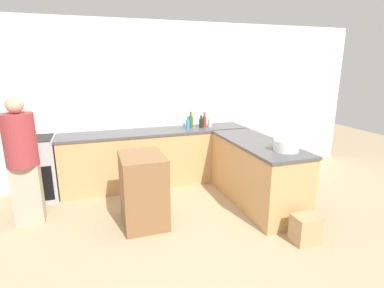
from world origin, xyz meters
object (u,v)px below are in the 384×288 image
(mixing_bowl, at_px, (286,146))
(hot_sauce_bottle, at_px, (204,121))
(vinegar_bottle_clear, at_px, (210,123))
(olive_oil_bottle, at_px, (191,121))
(dish_soap_bottle, at_px, (188,124))
(paper_bag, at_px, (305,229))
(wine_bottle_dark, at_px, (201,123))
(person_by_range, at_px, (22,158))
(island_table, at_px, (143,189))
(range_oven, at_px, (36,169))

(mixing_bowl, relative_size, hot_sauce_bottle, 1.23)
(vinegar_bottle_clear, distance_m, olive_oil_bottle, 0.34)
(dish_soap_bottle, relative_size, olive_oil_bottle, 0.80)
(paper_bag, bearing_deg, hot_sauce_bottle, 98.86)
(wine_bottle_dark, bearing_deg, mixing_bowl, -73.33)
(dish_soap_bottle, height_order, person_by_range, person_by_range)
(olive_oil_bottle, bearing_deg, wine_bottle_dark, -21.12)
(island_table, bearing_deg, hot_sauce_bottle, 44.46)
(island_table, bearing_deg, vinegar_bottle_clear, 41.58)
(island_table, xyz_separation_m, person_by_range, (-1.40, 0.47, 0.42))
(hot_sauce_bottle, xyz_separation_m, paper_bag, (0.36, -2.34, -0.87))
(range_oven, relative_size, wine_bottle_dark, 4.43)
(range_oven, distance_m, paper_bag, 3.86)
(mixing_bowl, distance_m, dish_soap_bottle, 1.82)
(hot_sauce_bottle, xyz_separation_m, olive_oil_bottle, (-0.24, 0.02, 0.01))
(dish_soap_bottle, xyz_separation_m, person_by_range, (-2.37, -0.71, -0.15))
(person_by_range, bearing_deg, wine_bottle_dark, 16.50)
(vinegar_bottle_clear, bearing_deg, wine_bottle_dark, 178.34)
(paper_bag, bearing_deg, olive_oil_bottle, 104.42)
(range_oven, xyz_separation_m, olive_oil_bottle, (2.48, 0.06, 0.57))
(hot_sauce_bottle, bearing_deg, dish_soap_bottle, -161.54)
(wine_bottle_dark, relative_size, person_by_range, 0.13)
(mixing_bowl, xyz_separation_m, person_by_range, (-3.15, 0.94, -0.13))
(island_table, distance_m, mixing_bowl, 1.90)
(paper_bag, bearing_deg, mixing_bowl, 82.52)
(island_table, bearing_deg, olive_oil_bottle, 50.77)
(wine_bottle_dark, relative_size, dish_soap_bottle, 0.96)
(olive_oil_bottle, bearing_deg, person_by_range, -161.08)
(wine_bottle_dark, distance_m, olive_oil_bottle, 0.18)
(vinegar_bottle_clear, relative_size, hot_sauce_bottle, 0.77)
(wine_bottle_dark, relative_size, olive_oil_bottle, 0.77)
(range_oven, xyz_separation_m, paper_bag, (3.09, -2.30, -0.31))
(island_table, distance_m, wine_bottle_dark, 1.85)
(hot_sauce_bottle, bearing_deg, wine_bottle_dark, -150.18)
(range_oven, xyz_separation_m, vinegar_bottle_clear, (2.81, -0.01, 0.54))
(olive_oil_bottle, bearing_deg, paper_bag, -75.58)
(olive_oil_bottle, relative_size, person_by_range, 0.17)
(person_by_range, bearing_deg, island_table, -18.38)
(island_table, bearing_deg, dish_soap_bottle, 50.42)
(dish_soap_bottle, height_order, hot_sauce_bottle, hot_sauce_bottle)
(vinegar_bottle_clear, distance_m, person_by_range, 2.91)
(wine_bottle_dark, bearing_deg, olive_oil_bottle, 158.88)
(dish_soap_bottle, bearing_deg, olive_oil_bottle, 53.94)
(island_table, relative_size, paper_bag, 2.75)
(wine_bottle_dark, bearing_deg, paper_bag, -79.18)
(hot_sauce_bottle, distance_m, person_by_range, 2.84)
(dish_soap_bottle, bearing_deg, wine_bottle_dark, 14.99)
(mixing_bowl, bearing_deg, range_oven, 151.48)
(dish_soap_bottle, distance_m, vinegar_bottle_clear, 0.43)
(island_table, relative_size, vinegar_bottle_clear, 4.62)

